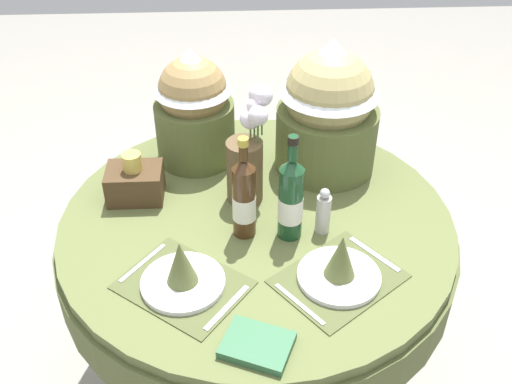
{
  "coord_description": "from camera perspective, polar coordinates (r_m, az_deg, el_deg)",
  "views": [
    {
      "loc": [
        -0.08,
        -1.5,
        2.0
      ],
      "look_at": [
        0.0,
        0.03,
        0.85
      ],
      "focal_mm": 41.99,
      "sensor_mm": 36.0,
      "label": 1
    }
  ],
  "objects": [
    {
      "name": "gift_tub_back_right",
      "position": [
        2.07,
        6.93,
        8.42
      ],
      "size": [
        0.36,
        0.36,
        0.49
      ],
      "color": "#566033",
      "rests_on": "dining_table"
    },
    {
      "name": "dining_table",
      "position": [
        2.03,
        0.04,
        -5.42
      ],
      "size": [
        1.3,
        1.3,
        0.77
      ],
      "color": "#5B6638",
      "rests_on": "ground"
    },
    {
      "name": "gift_tub_back_left",
      "position": [
        2.13,
        -5.97,
        8.47
      ],
      "size": [
        0.28,
        0.28,
        0.43
      ],
      "color": "#566033",
      "rests_on": "dining_table"
    },
    {
      "name": "wine_bottle_left",
      "position": [
        1.8,
        3.33,
        -0.65
      ],
      "size": [
        0.08,
        0.08,
        0.36
      ],
      "color": "#194223",
      "rests_on": "dining_table"
    },
    {
      "name": "place_setting_left",
      "position": [
        1.7,
        -7.05,
        -7.72
      ],
      "size": [
        0.43,
        0.41,
        0.16
      ],
      "color": "#4E562F",
      "rests_on": "dining_table"
    },
    {
      "name": "woven_basket_side_left",
      "position": [
        2.04,
        -11.46,
        0.97
      ],
      "size": [
        0.18,
        0.14,
        0.17
      ],
      "color": "#47331E",
      "rests_on": "dining_table"
    },
    {
      "name": "wine_bottle_right",
      "position": [
        1.8,
        -1.15,
        -0.56
      ],
      "size": [
        0.07,
        0.07,
        0.35
      ],
      "color": "#422814",
      "rests_on": "dining_table"
    },
    {
      "name": "flower_vase",
      "position": [
        1.93,
        -0.78,
        3.6
      ],
      "size": [
        0.15,
        0.14,
        0.4
      ],
      "color": "brown",
      "rests_on": "dining_table"
    },
    {
      "name": "pepper_mill",
      "position": [
        1.86,
        6.43,
        -1.93
      ],
      "size": [
        0.05,
        0.05,
        0.16
      ],
      "color": "#B7B2AD",
      "rests_on": "dining_table"
    },
    {
      "name": "book_on_table",
      "position": [
        1.56,
        0.11,
        -14.36
      ],
      "size": [
        0.21,
        0.19,
        0.02
      ],
      "primitive_type": "cube",
      "rotation": [
        0.0,
        0.0,
        -0.4
      ],
      "color": "#336642",
      "rests_on": "dining_table"
    },
    {
      "name": "place_setting_right",
      "position": [
        1.72,
        7.99,
        -7.12
      ],
      "size": [
        0.43,
        0.41,
        0.16
      ],
      "color": "#4E562F",
      "rests_on": "dining_table"
    },
    {
      "name": "ground",
      "position": [
        2.5,
        0.04,
        -16.23
      ],
      "size": [
        8.0,
        8.0,
        0.0
      ],
      "primitive_type": "plane",
      "color": "#9E998E"
    }
  ]
}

